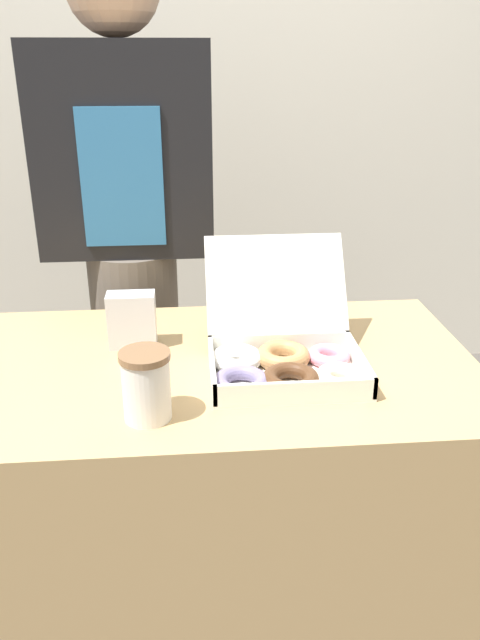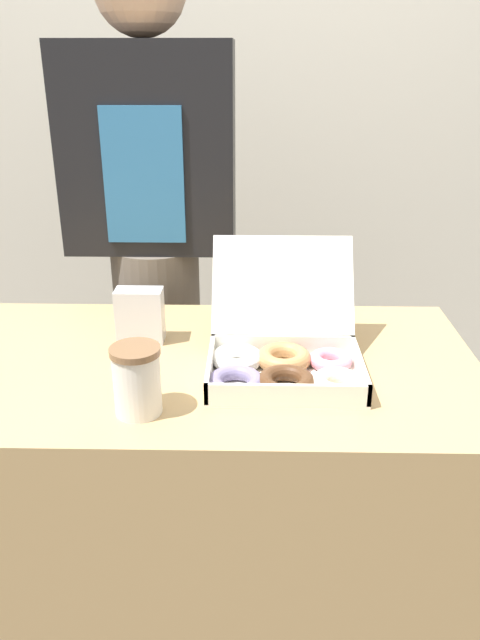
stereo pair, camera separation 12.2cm
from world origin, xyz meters
The scene contains 7 objects.
ground_plane centered at (0.00, 0.00, 0.00)m, with size 14.00×14.00×0.00m, color #4C4742.
wall_back centered at (0.00, 1.43, 1.30)m, with size 10.00×0.05×2.60m.
table centered at (0.00, 0.00, 0.36)m, with size 1.13×0.63×0.72m.
donut_box centered at (0.15, -0.06, 0.76)m, with size 0.32×0.37×0.23m.
coffee_cup centered at (-0.11, -0.20, 0.79)m, with size 0.09×0.09×0.13m.
napkin_holder centered at (-0.15, 0.10, 0.78)m, with size 0.10×0.05×0.12m.
person_customer centered at (-0.19, 0.54, 0.87)m, with size 0.46×0.25×1.60m.
Camera 1 is at (-0.03, -1.15, 1.31)m, focal length 35.00 mm.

